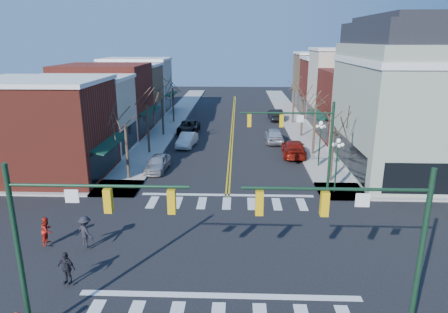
# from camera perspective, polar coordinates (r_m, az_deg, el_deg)

# --- Properties ---
(ground) EXTENTS (160.00, 160.00, 0.00)m
(ground) POSITION_cam_1_polar(r_m,az_deg,el_deg) (23.38, -0.08, -12.68)
(ground) COLOR black
(ground) RESTS_ON ground
(sidewalk_left) EXTENTS (3.50, 70.00, 0.15)m
(sidewalk_left) POSITION_cam_1_polar(r_m,az_deg,el_deg) (43.03, -10.77, 0.90)
(sidewalk_left) COLOR #9E9B93
(sidewalk_left) RESTS_ON ground
(sidewalk_right) EXTENTS (3.50, 70.00, 0.15)m
(sidewalk_right) POSITION_cam_1_polar(r_m,az_deg,el_deg) (42.71, 12.78, 0.66)
(sidewalk_right) COLOR #9E9B93
(sidewalk_right) RESTS_ON ground
(bldg_left_brick_a) EXTENTS (10.00, 8.50, 8.00)m
(bldg_left_brick_a) POSITION_cam_1_polar(r_m,az_deg,el_deg) (36.80, -24.26, 3.40)
(bldg_left_brick_a) COLOR maroon
(bldg_left_brick_a) RESTS_ON ground
(bldg_left_stucco_a) EXTENTS (10.00, 7.00, 7.50)m
(bldg_left_stucco_a) POSITION_cam_1_polar(r_m,az_deg,el_deg) (43.78, -19.86, 5.41)
(bldg_left_stucco_a) COLOR beige
(bldg_left_stucco_a) RESTS_ON ground
(bldg_left_brick_b) EXTENTS (10.00, 9.00, 8.50)m
(bldg_left_brick_b) POSITION_cam_1_polar(r_m,az_deg,el_deg) (51.11, -16.65, 7.72)
(bldg_left_brick_b) COLOR maroon
(bldg_left_brick_b) RESTS_ON ground
(bldg_left_tan) EXTENTS (10.00, 7.50, 7.80)m
(bldg_left_tan) POSITION_cam_1_polar(r_m,az_deg,el_deg) (58.95, -14.11, 8.64)
(bldg_left_tan) COLOR #8B6E4C
(bldg_left_tan) RESTS_ON ground
(bldg_left_stucco_b) EXTENTS (10.00, 8.00, 8.20)m
(bldg_left_stucco_b) POSITION_cam_1_polar(r_m,az_deg,el_deg) (66.36, -12.29, 9.75)
(bldg_left_stucco_b) COLOR beige
(bldg_left_stucco_b) RESTS_ON ground
(bldg_right_brick_a) EXTENTS (10.00, 8.50, 8.00)m
(bldg_right_brick_a) POSITION_cam_1_polar(r_m,az_deg,el_deg) (49.01, 19.70, 6.81)
(bldg_right_brick_a) COLOR maroon
(bldg_right_brick_a) RESTS_ON ground
(bldg_right_stucco) EXTENTS (10.00, 7.00, 10.00)m
(bldg_right_stucco) POSITION_cam_1_polar(r_m,az_deg,el_deg) (56.25, 17.49, 9.16)
(bldg_right_stucco) COLOR beige
(bldg_right_stucco) RESTS_ON ground
(bldg_right_brick_b) EXTENTS (10.00, 8.00, 8.50)m
(bldg_right_brick_b) POSITION_cam_1_polar(r_m,az_deg,el_deg) (63.55, 15.69, 9.38)
(bldg_right_brick_b) COLOR maroon
(bldg_right_brick_b) RESTS_ON ground
(bldg_right_tan) EXTENTS (10.00, 8.00, 9.00)m
(bldg_right_tan) POSITION_cam_1_polar(r_m,az_deg,el_deg) (71.29, 14.25, 10.38)
(bldg_right_tan) COLOR #8B6E4C
(bldg_right_tan) RESTS_ON ground
(victorian_corner) EXTENTS (12.25, 14.25, 13.30)m
(victorian_corner) POSITION_cam_1_polar(r_m,az_deg,el_deg) (38.58, 26.38, 7.71)
(victorian_corner) COLOR #959F8A
(victorian_corner) RESTS_ON ground
(traffic_mast_near_left) EXTENTS (6.60, 0.28, 7.20)m
(traffic_mast_near_left) POSITION_cam_1_polar(r_m,az_deg,el_deg) (15.93, -21.85, -9.56)
(traffic_mast_near_left) COLOR #14331E
(traffic_mast_near_left) RESTS_ON ground
(traffic_mast_near_right) EXTENTS (6.60, 0.28, 7.20)m
(traffic_mast_near_right) POSITION_cam_1_polar(r_m,az_deg,el_deg) (15.37, 20.26, -10.35)
(traffic_mast_near_right) COLOR #14331E
(traffic_mast_near_right) RESTS_ON ground
(traffic_mast_far_right) EXTENTS (6.60, 0.28, 7.20)m
(traffic_mast_far_right) POSITION_cam_1_polar(r_m,az_deg,el_deg) (28.99, 11.51, 2.80)
(traffic_mast_far_right) COLOR #14331E
(traffic_mast_far_right) RESTS_ON ground
(lamppost_corner) EXTENTS (0.36, 0.36, 4.33)m
(lamppost_corner) POSITION_cam_1_polar(r_m,az_deg,el_deg) (31.01, 15.86, 0.04)
(lamppost_corner) COLOR #14331E
(lamppost_corner) RESTS_ON ground
(lamppost_midblock) EXTENTS (0.36, 0.36, 4.33)m
(lamppost_midblock) POSITION_cam_1_polar(r_m,az_deg,el_deg) (37.15, 13.58, 2.87)
(lamppost_midblock) COLOR #14331E
(lamppost_midblock) RESTS_ON ground
(tree_left_a) EXTENTS (0.24, 0.24, 4.76)m
(tree_left_a) POSITION_cam_1_polar(r_m,az_deg,el_deg) (33.94, -13.67, 0.58)
(tree_left_a) COLOR #382B21
(tree_left_a) RESTS_ON ground
(tree_left_b) EXTENTS (0.24, 0.24, 5.04)m
(tree_left_b) POSITION_cam_1_polar(r_m,az_deg,el_deg) (41.43, -10.78, 3.78)
(tree_left_b) COLOR #382B21
(tree_left_b) RESTS_ON ground
(tree_left_c) EXTENTS (0.24, 0.24, 4.55)m
(tree_left_c) POSITION_cam_1_polar(r_m,az_deg,el_deg) (49.15, -8.74, 5.55)
(tree_left_c) COLOR #382B21
(tree_left_c) RESTS_ON ground
(tree_left_d) EXTENTS (0.24, 0.24, 4.90)m
(tree_left_d) POSITION_cam_1_polar(r_m,az_deg,el_deg) (56.87, -7.27, 7.25)
(tree_left_d) COLOR #382B21
(tree_left_d) RESTS_ON ground
(tree_right_a) EXTENTS (0.24, 0.24, 4.62)m
(tree_right_a) POSITION_cam_1_polar(r_m,az_deg,el_deg) (33.57, 15.13, 0.17)
(tree_right_a) COLOR #382B21
(tree_right_a) RESTS_ON ground
(tree_right_b) EXTENTS (0.24, 0.24, 5.18)m
(tree_right_b) POSITION_cam_1_polar(r_m,az_deg,el_deg) (41.09, 12.76, 3.66)
(tree_right_b) COLOR #382B21
(tree_right_b) RESTS_ON ground
(tree_right_c) EXTENTS (0.24, 0.24, 4.83)m
(tree_right_c) POSITION_cam_1_polar(r_m,az_deg,el_deg) (48.85, 11.09, 5.54)
(tree_right_c) COLOR #382B21
(tree_right_c) RESTS_ON ground
(tree_right_d) EXTENTS (0.24, 0.24, 4.97)m
(tree_right_d) POSITION_cam_1_polar(r_m,az_deg,el_deg) (56.64, 9.88, 7.14)
(tree_right_d) COLOR #382B21
(tree_right_d) RESTS_ON ground
(car_left_near) EXTENTS (1.97, 4.35, 1.45)m
(car_left_near) POSITION_cam_1_polar(r_m,az_deg,el_deg) (36.16, -9.45, -0.94)
(car_left_near) COLOR #B1B0B5
(car_left_near) RESTS_ON ground
(car_left_mid) EXTENTS (2.07, 4.58, 1.46)m
(car_left_mid) POSITION_cam_1_polar(r_m,az_deg,el_deg) (44.11, -5.30, 2.38)
(car_left_mid) COLOR silver
(car_left_mid) RESTS_ON ground
(car_left_far) EXTENTS (2.56, 5.38, 1.48)m
(car_left_far) POSITION_cam_1_polar(r_m,az_deg,el_deg) (50.72, -5.08, 4.25)
(car_left_far) COLOR black
(car_left_far) RESTS_ON ground
(car_right_near) EXTENTS (2.56, 5.67, 1.61)m
(car_right_near) POSITION_cam_1_polar(r_m,az_deg,el_deg) (40.85, 9.94, 1.17)
(car_right_near) COLOR maroon
(car_right_near) RESTS_ON ground
(car_right_mid) EXTENTS (2.03, 4.97, 1.69)m
(car_right_mid) POSITION_cam_1_polar(r_m,az_deg,el_deg) (45.97, 7.15, 3.04)
(car_right_mid) COLOR silver
(car_right_mid) RESTS_ON ground
(car_right_far) EXTENTS (2.04, 5.07, 1.64)m
(car_right_far) POSITION_cam_1_polar(r_m,az_deg,el_deg) (58.97, 7.38, 5.97)
(car_right_far) COLOR black
(car_right_far) RESTS_ON ground
(pedestrian_red_b) EXTENTS (0.62, 0.79, 1.62)m
(pedestrian_red_b) POSITION_cam_1_polar(r_m,az_deg,el_deg) (25.07, -23.97, -9.64)
(pedestrian_red_b) COLOR #B31E13
(pedestrian_red_b) RESTS_ON sidewalk_left
(pedestrian_dark_a) EXTENTS (1.03, 0.66, 1.64)m
(pedestrian_dark_a) POSITION_cam_1_polar(r_m,az_deg,el_deg) (20.99, -21.60, -14.56)
(pedestrian_dark_a) COLOR black
(pedestrian_dark_a) RESTS_ON sidewalk_left
(pedestrian_dark_b) EXTENTS (1.37, 1.27, 1.86)m
(pedestrian_dark_b) POSITION_cam_1_polar(r_m,az_deg,el_deg) (23.85, -19.18, -10.12)
(pedestrian_dark_b) COLOR black
(pedestrian_dark_b) RESTS_ON sidewalk_left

